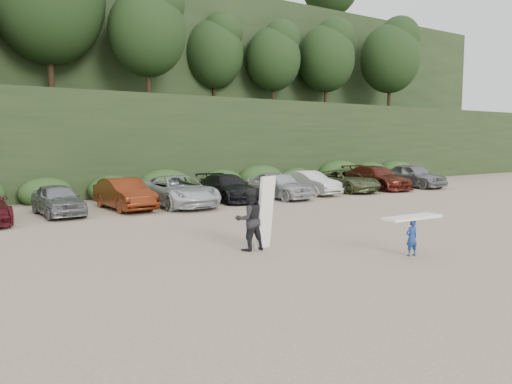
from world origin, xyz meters
TOP-DOWN VIEW (x-y plane):
  - ground at (0.00, 0.00)m, footprint 120.00×120.00m
  - hillside_backdrop at (-0.26, 35.93)m, footprint 90.00×41.50m
  - parked_cars at (-0.06, 10.05)m, footprint 37.26×6.02m
  - child_surfer at (0.44, -3.62)m, footprint 1.93×0.62m
  - adult_surfer at (-2.95, -0.47)m, footprint 1.37×0.76m

SIDE VIEW (x-z plane):
  - ground at x=0.00m, z-range 0.00..0.00m
  - parked_cars at x=-0.06m, z-range -0.07..1.56m
  - child_surfer at x=0.44m, z-range 0.21..1.35m
  - adult_surfer at x=-2.95m, z-range -0.15..2.05m
  - hillside_backdrop at x=-0.26m, z-range -2.78..25.22m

